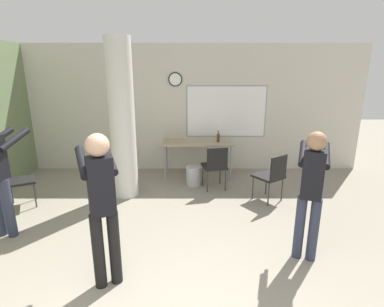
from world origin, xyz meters
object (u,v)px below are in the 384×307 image
bottle_on_table (218,138)px  chair_by_left_wall (15,178)px  folding_table (197,144)px  person_playing_front (101,200)px  chair_mid_room (271,174)px  person_playing_side (311,186)px  chair_table_right (215,164)px

bottle_on_table → chair_by_left_wall: 3.83m
folding_table → chair_by_left_wall: bearing=-153.8°
person_playing_front → folding_table: bearing=73.0°
chair_mid_room → person_playing_front: bearing=-137.8°
chair_by_left_wall → person_playing_side: (4.36, -1.43, 0.44)m
bottle_on_table → person_playing_side: person_playing_side is taller
bottle_on_table → person_playing_front: size_ratio=0.15×
chair_table_right → chair_by_left_wall: size_ratio=1.00×
folding_table → person_playing_side: size_ratio=0.93×
chair_mid_room → person_playing_front: person_playing_front is taller
chair_by_left_wall → person_playing_front: 2.83m
folding_table → bottle_on_table: 0.46m
chair_by_left_wall → person_playing_side: 4.61m
folding_table → bottle_on_table: bottle_on_table is taller
person_playing_side → person_playing_front: (-2.32, -0.46, 0.05)m
folding_table → chair_mid_room: chair_mid_room is taller
bottle_on_table → chair_table_right: bottle_on_table is taller
chair_mid_room → person_playing_side: size_ratio=0.54×
folding_table → person_playing_side: person_playing_side is taller
folding_table → chair_by_left_wall: 3.44m
bottle_on_table → person_playing_front: 3.69m
person_playing_side → person_playing_front: bearing=-168.7°
person_playing_side → bottle_on_table: bearing=106.2°
chair_mid_room → person_playing_front: size_ratio=0.51×
folding_table → chair_mid_room: size_ratio=1.72×
bottle_on_table → person_playing_side: 3.04m
folding_table → person_playing_front: 3.58m
chair_by_left_wall → person_playing_side: person_playing_side is taller
bottle_on_table → chair_table_right: 0.83m
bottle_on_table → chair_table_right: (-0.11, -0.74, -0.36)m
chair_table_right → person_playing_side: (0.96, -2.18, 0.44)m
bottle_on_table → person_playing_side: (0.85, -2.92, 0.08)m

